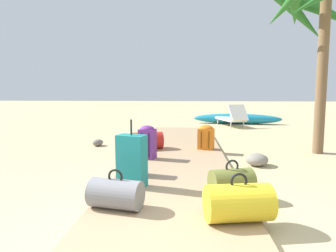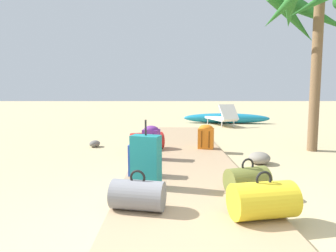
{
  "view_description": "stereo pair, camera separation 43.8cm",
  "coord_description": "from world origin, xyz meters",
  "px_view_note": "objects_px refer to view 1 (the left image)",
  "views": [
    {
      "loc": [
        0.16,
        -1.73,
        1.29
      ],
      "look_at": [
        -0.24,
        4.09,
        0.55
      ],
      "focal_mm": 29.75,
      "sensor_mm": 36.0,
      "label": 1
    },
    {
      "loc": [
        -0.28,
        -1.74,
        1.29
      ],
      "look_at": [
        -0.24,
        4.09,
        0.55
      ],
      "focal_mm": 29.75,
      "sensor_mm": 36.0,
      "label": 2
    }
  ],
  "objects_px": {
    "palm_tree_near_right": "(322,11)",
    "backpack_purple": "(147,141)",
    "duffel_bag_yellow": "(238,203)",
    "duffel_bag_olive": "(232,182)",
    "duffel_bag_grey": "(116,194)",
    "suitcase_teal": "(132,161)",
    "backpack_orange": "(206,136)",
    "kayak": "(237,119)",
    "lounge_chair": "(232,118)",
    "backpack_blue": "(131,156)",
    "duffel_bag_red": "(147,141)"
  },
  "relations": [
    {
      "from": "duffel_bag_olive",
      "to": "kayak",
      "type": "height_order",
      "value": "duffel_bag_olive"
    },
    {
      "from": "duffel_bag_yellow",
      "to": "duffel_bag_olive",
      "type": "xyz_separation_m",
      "value": [
        0.05,
        0.67,
        -0.02
      ]
    },
    {
      "from": "backpack_orange",
      "to": "suitcase_teal",
      "type": "distance_m",
      "value": 2.61
    },
    {
      "from": "duffel_bag_yellow",
      "to": "backpack_purple",
      "type": "xyz_separation_m",
      "value": [
        -1.18,
        2.34,
        0.14
      ]
    },
    {
      "from": "duffel_bag_grey",
      "to": "backpack_blue",
      "type": "distance_m",
      "value": 1.18
    },
    {
      "from": "duffel_bag_yellow",
      "to": "duffel_bag_olive",
      "type": "relative_size",
      "value": 1.18
    },
    {
      "from": "backpack_orange",
      "to": "palm_tree_near_right",
      "type": "xyz_separation_m",
      "value": [
        2.26,
        0.18,
        2.51
      ]
    },
    {
      "from": "duffel_bag_red",
      "to": "backpack_blue",
      "type": "distance_m",
      "value": 1.78
    },
    {
      "from": "suitcase_teal",
      "to": "duffel_bag_red",
      "type": "relative_size",
      "value": 1.15
    },
    {
      "from": "duffel_bag_yellow",
      "to": "backpack_orange",
      "type": "distance_m",
      "value": 3.24
    },
    {
      "from": "suitcase_teal",
      "to": "backpack_blue",
      "type": "bearing_deg",
      "value": 103.19
    },
    {
      "from": "backpack_purple",
      "to": "lounge_chair",
      "type": "distance_m",
      "value": 5.78
    },
    {
      "from": "backpack_orange",
      "to": "backpack_purple",
      "type": "xyz_separation_m",
      "value": [
        -1.1,
        -0.89,
        0.05
      ]
    },
    {
      "from": "suitcase_teal",
      "to": "duffel_bag_olive",
      "type": "bearing_deg",
      "value": -9.23
    },
    {
      "from": "suitcase_teal",
      "to": "palm_tree_near_right",
      "type": "bearing_deg",
      "value": 37.22
    },
    {
      "from": "duffel_bag_olive",
      "to": "backpack_orange",
      "type": "bearing_deg",
      "value": 92.81
    },
    {
      "from": "lounge_chair",
      "to": "kayak",
      "type": "distance_m",
      "value": 0.94
    },
    {
      "from": "suitcase_teal",
      "to": "palm_tree_near_right",
      "type": "xyz_separation_m",
      "value": [
        3.35,
        2.54,
        2.45
      ]
    },
    {
      "from": "duffel_bag_grey",
      "to": "suitcase_teal",
      "type": "distance_m",
      "value": 0.69
    },
    {
      "from": "backpack_orange",
      "to": "palm_tree_near_right",
      "type": "distance_m",
      "value": 3.38
    },
    {
      "from": "duffel_bag_grey",
      "to": "backpack_orange",
      "type": "distance_m",
      "value": 3.24
    },
    {
      "from": "lounge_chair",
      "to": "suitcase_teal",
      "type": "bearing_deg",
      "value": -108.98
    },
    {
      "from": "backpack_orange",
      "to": "backpack_blue",
      "type": "xyz_separation_m",
      "value": [
        -1.21,
        -1.86,
        0.01
      ]
    },
    {
      "from": "suitcase_teal",
      "to": "kayak",
      "type": "xyz_separation_m",
      "value": [
        2.66,
        7.63,
        -0.21
      ]
    },
    {
      "from": "kayak",
      "to": "backpack_orange",
      "type": "bearing_deg",
      "value": -106.54
    },
    {
      "from": "duffel_bag_grey",
      "to": "palm_tree_near_right",
      "type": "height_order",
      "value": "palm_tree_near_right"
    },
    {
      "from": "backpack_purple",
      "to": "kayak",
      "type": "height_order",
      "value": "backpack_purple"
    },
    {
      "from": "duffel_bag_grey",
      "to": "duffel_bag_olive",
      "type": "height_order",
      "value": "duffel_bag_olive"
    },
    {
      "from": "backpack_orange",
      "to": "kayak",
      "type": "height_order",
      "value": "backpack_orange"
    },
    {
      "from": "lounge_chair",
      "to": "kayak",
      "type": "height_order",
      "value": "lounge_chair"
    },
    {
      "from": "backpack_purple",
      "to": "lounge_chair",
      "type": "xyz_separation_m",
      "value": [
        2.34,
        5.28,
        -0.07
      ]
    },
    {
      "from": "backpack_orange",
      "to": "duffel_bag_olive",
      "type": "xyz_separation_m",
      "value": [
        0.13,
        -2.57,
        -0.11
      ]
    },
    {
      "from": "duffel_bag_yellow",
      "to": "duffel_bag_olive",
      "type": "height_order",
      "value": "duffel_bag_yellow"
    },
    {
      "from": "duffel_bag_yellow",
      "to": "duffel_bag_olive",
      "type": "distance_m",
      "value": 0.67
    },
    {
      "from": "suitcase_teal",
      "to": "duffel_bag_red",
      "type": "xyz_separation_m",
      "value": [
        -0.14,
        2.29,
        -0.15
      ]
    },
    {
      "from": "duffel_bag_red",
      "to": "palm_tree_near_right",
      "type": "height_order",
      "value": "palm_tree_near_right"
    },
    {
      "from": "duffel_bag_red",
      "to": "backpack_blue",
      "type": "xyz_separation_m",
      "value": [
        0.03,
        -1.78,
        0.1
      ]
    },
    {
      "from": "duffel_bag_yellow",
      "to": "backpack_orange",
      "type": "xyz_separation_m",
      "value": [
        -0.08,
        3.24,
        0.09
      ]
    },
    {
      "from": "duffel_bag_olive",
      "to": "duffel_bag_yellow",
      "type": "bearing_deg",
      "value": -93.92
    },
    {
      "from": "duffel_bag_olive",
      "to": "backpack_purple",
      "type": "distance_m",
      "value": 2.08
    },
    {
      "from": "duffel_bag_red",
      "to": "duffel_bag_yellow",
      "type": "bearing_deg",
      "value": -67.33
    },
    {
      "from": "suitcase_teal",
      "to": "duffel_bag_red",
      "type": "bearing_deg",
      "value": 93.62
    },
    {
      "from": "palm_tree_near_right",
      "to": "backpack_purple",
      "type": "bearing_deg",
      "value": -162.31
    },
    {
      "from": "suitcase_teal",
      "to": "backpack_purple",
      "type": "relative_size",
      "value": 1.43
    },
    {
      "from": "duffel_bag_olive",
      "to": "duffel_bag_grey",
      "type": "bearing_deg",
      "value": -159.59
    },
    {
      "from": "duffel_bag_olive",
      "to": "suitcase_teal",
      "type": "height_order",
      "value": "suitcase_teal"
    },
    {
      "from": "palm_tree_near_right",
      "to": "duffel_bag_olive",
      "type": "bearing_deg",
      "value": -127.85
    },
    {
      "from": "backpack_blue",
      "to": "duffel_bag_olive",
      "type": "bearing_deg",
      "value": -27.79
    },
    {
      "from": "duffel_bag_olive",
      "to": "duffel_bag_red",
      "type": "relative_size",
      "value": 0.75
    },
    {
      "from": "palm_tree_near_right",
      "to": "lounge_chair",
      "type": "xyz_separation_m",
      "value": [
        -1.03,
        4.21,
        -2.53
      ]
    }
  ]
}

